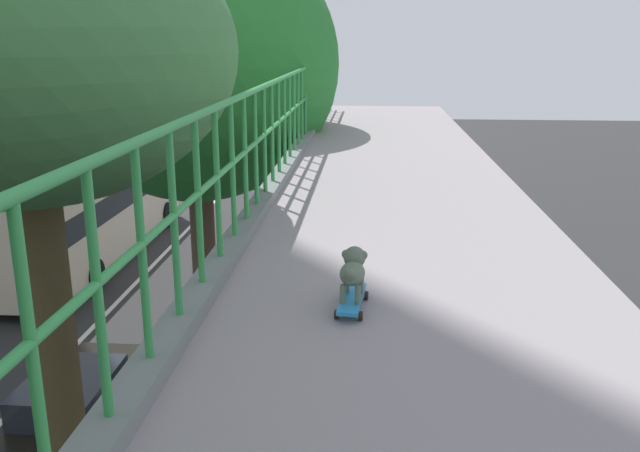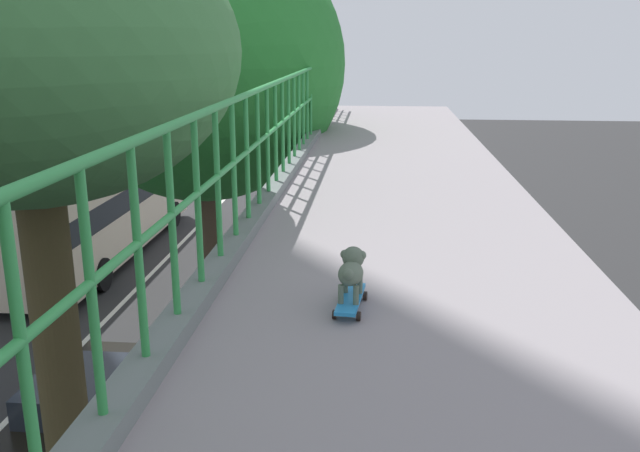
# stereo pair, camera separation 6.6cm
# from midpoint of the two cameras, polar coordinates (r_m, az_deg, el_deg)

# --- Properties ---
(car_black_fifth) EXTENTS (1.83, 4.28, 1.41)m
(car_black_fifth) POSITION_cam_midpoint_polar(r_m,az_deg,el_deg) (12.96, -19.38, -14.38)
(car_black_fifth) COLOR black
(car_black_fifth) RESTS_ON ground
(city_bus) EXTENTS (2.58, 10.94, 3.01)m
(city_bus) POSITION_cam_midpoint_polar(r_m,az_deg,el_deg) (22.85, -18.06, 1.63)
(city_bus) COLOR beige
(city_bus) RESTS_ON ground
(roadside_tree_mid) EXTENTS (4.29, 4.29, 8.37)m
(roadside_tree_mid) POSITION_cam_midpoint_polar(r_m,az_deg,el_deg) (7.40, -23.63, 12.64)
(roadside_tree_mid) COLOR #493F24
(roadside_tree_mid) RESTS_ON ground
(roadside_tree_far) EXTENTS (5.49, 5.49, 9.14)m
(roadside_tree_far) POSITION_cam_midpoint_polar(r_m,az_deg,el_deg) (13.25, -9.97, 13.36)
(roadside_tree_far) COLOR #493A2A
(roadside_tree_far) RESTS_ON ground
(toy_skateboard) EXTENTS (0.21, 0.54, 0.08)m
(toy_skateboard) POSITION_cam_midpoint_polar(r_m,az_deg,el_deg) (4.34, 3.06, -6.29)
(toy_skateboard) COLOR #2688D0
(toy_skateboard) RESTS_ON overpass_deck
(small_dog) EXTENTS (0.19, 0.38, 0.31)m
(small_dog) POSITION_cam_midpoint_polar(r_m,az_deg,el_deg) (4.28, 3.15, -3.66)
(small_dog) COLOR #566654
(small_dog) RESTS_ON toy_skateboard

